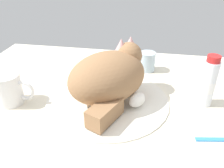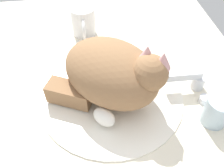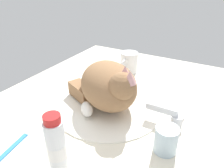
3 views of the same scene
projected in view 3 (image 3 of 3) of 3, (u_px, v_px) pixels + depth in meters
ground_plane at (109, 109)px, 74.70cm from camera, size 110.00×82.50×3.00cm
sink_basin at (109, 104)px, 73.77cm from camera, size 37.57×37.57×0.92cm
faucet at (172, 118)px, 63.33cm from camera, size 13.30×11.46×5.96cm
cat at (108, 85)px, 69.32cm from camera, size 29.89×31.68×16.79cm
coffee_mug at (129, 63)px, 96.39cm from camera, size 12.32×7.98×9.42cm
rinse_cup at (166, 140)px, 53.81cm from camera, size 6.02×6.02×7.28cm
toothpaste_bottle at (56, 146)px, 46.65cm from camera, size 4.40×4.40×15.79cm
toothbrush at (5, 153)px, 53.88cm from camera, size 14.07×3.52×1.60cm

